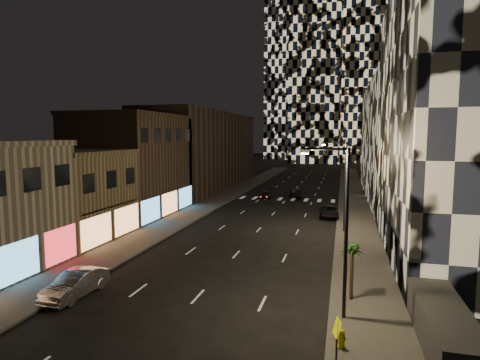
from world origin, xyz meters
The scene contains 22 objects.
sidewalk_left centered at (-10.00, 50.00, 0.07)m, with size 4.00×120.00×0.15m, color #47443F.
sidewalk_right centered at (10.00, 50.00, 0.07)m, with size 4.00×120.00×0.15m, color #47443F.
curb_left centered at (-7.90, 50.00, 0.07)m, with size 0.20×120.00×0.15m, color #4C4C47.
curb_right centered at (7.90, 50.00, 0.07)m, with size 0.20×120.00×0.15m, color #4C4C47.
retail_tan centered at (-17.00, 21.00, 4.00)m, with size 10.00×10.00×8.00m, color #887652.
retail_brown centered at (-17.00, 33.50, 6.00)m, with size 10.00×15.00×12.00m, color #4A3729.
retail_filler_left centered at (-17.00, 60.00, 7.00)m, with size 10.00×40.00×14.00m, color #4A3729.
midrise_base centered at (12.30, 24.50, 1.50)m, with size 0.60×25.00×3.00m, color #383838.
plinth_right centered at (13.00, 8.00, 1.00)m, with size 2.00×8.00×2.00m, color #383838.
midrise_filler_right centered at (20.00, 57.00, 9.00)m, with size 16.00×40.00×18.00m, color #232326.
tower_right_mid centered at (35.00, 135.00, 50.00)m, with size 20.00×20.00×100.00m, color black.
tower_left_back centered at (-12.00, 165.00, 60.00)m, with size 24.00×24.00×120.00m, color black.
tower_center_low centered at (-2.00, 140.00, 47.50)m, with size 18.00×18.00×95.00m, color black.
streetlight_near centered at (8.35, 10.00, 5.35)m, with size 2.55×0.25×9.00m.
streetlight_far centered at (8.35, 30.00, 5.35)m, with size 2.55×0.25×9.00m.
car_silver_parked centered at (-7.20, 9.21, 0.77)m, with size 1.63×4.68×1.54m, color #9B9BA0.
car_dark_midlane centered at (-3.17, 49.64, 0.62)m, with size 1.46×3.64×1.24m, color black.
car_dark_oncoming centered at (1.24, 51.96, 0.75)m, with size 2.11×5.18×1.50m, color black.
car_dark_rightlane centered at (6.86, 37.44, 0.68)m, with size 2.24×4.86×1.35m, color black.
fire_hydrant centered at (8.50, 6.88, 0.54)m, with size 0.41×0.39×0.83m.
ped_sign centered at (8.30, 3.92, 2.05)m, with size 0.34×0.89×2.78m.
palm_tree centered at (9.00, 12.59, 2.90)m, with size 1.70×1.69×3.34m.
Camera 1 is at (8.36, -11.04, 9.72)m, focal length 30.00 mm.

